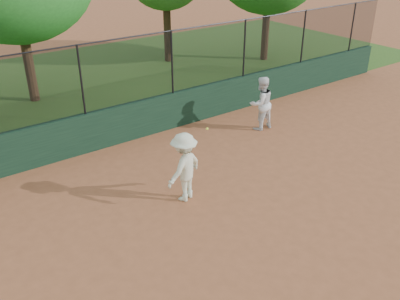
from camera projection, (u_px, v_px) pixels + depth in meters
ground at (231, 250)px, 9.27m from camera, size 80.00×80.00×0.00m
back_wall at (103, 129)px, 13.31m from camera, size 26.00×0.20×1.20m
grass_strip at (40, 93)px, 17.90m from camera, size 36.00×12.00×0.01m
player_second at (261, 103)px, 14.40m from camera, size 0.89×0.71×1.77m
player_main at (184, 167)px, 10.63m from camera, size 1.29×1.00×1.88m
fence_assembly at (97, 76)px, 12.56m from camera, size 26.00×0.06×2.00m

